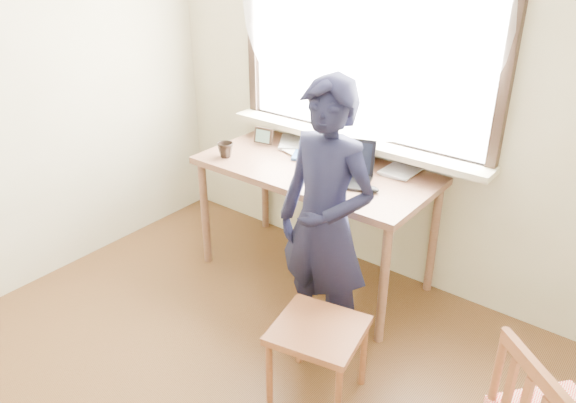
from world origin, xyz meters
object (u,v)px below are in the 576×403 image
Objects in this scene: laptop at (344,170)px; mug_white at (315,147)px; work_chair at (318,338)px; desk at (315,179)px; person at (325,224)px; mug_dark at (225,150)px.

laptop reaches higher than mug_white.
mug_white reaches higher than work_chair.
laptop reaches higher than desk.
person is (0.44, -0.53, 0.05)m from desk.
desk is 14.24× the size of mug_dark.
desk is at bearing 126.41° from work_chair.
work_chair is (0.65, -0.88, -0.36)m from desk.
mug_white is at bearing 126.61° from work_chair.
laptop is 0.54m from person.
mug_dark is at bearing -137.00° from mug_white.
desk is 3.77× the size of laptop.
desk is at bearing -52.40° from mug_white.
person reaches higher than laptop.
person reaches higher than work_chair.
mug_white is (-0.13, 0.17, 0.13)m from desk.
mug_dark reaches higher than desk.
laptop is at bearing -29.65° from mug_white.
mug_dark is at bearing -166.47° from laptop.
mug_dark is at bearing 165.60° from person.
desk reaches higher than work_chair.
mug_dark is (-0.43, -0.40, 0.00)m from mug_white.
laptop is at bearing 116.25° from work_chair.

